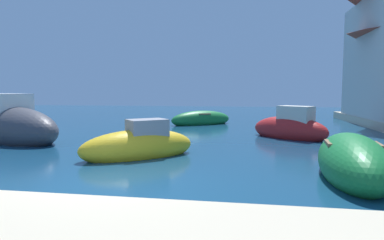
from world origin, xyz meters
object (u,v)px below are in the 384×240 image
object	(u,v)px
moored_boat_2	(139,146)
moored_boat_0	(201,119)
moored_boat_4	(352,162)
moored_boat_3	(290,128)
moored_boat_1	(11,126)

from	to	relation	value
moored_boat_2	moored_boat_0	bearing A→B (deg)	-131.87
moored_boat_2	moored_boat_4	distance (m)	6.39
moored_boat_3	moored_boat_4	bearing A→B (deg)	133.84
moored_boat_0	moored_boat_2	distance (m)	11.04
moored_boat_1	moored_boat_4	size ratio (longest dim) A/B	1.41
moored_boat_3	moored_boat_4	distance (m)	7.17
moored_boat_2	moored_boat_4	bearing A→B (deg)	126.21
moored_boat_1	moored_boat_3	bearing A→B (deg)	36.66
moored_boat_0	moored_boat_2	xyz separation A→B (m)	(-0.56, -11.02, 0.06)
moored_boat_0	moored_boat_4	distance (m)	13.84
moored_boat_2	moored_boat_4	world-z (taller)	moored_boat_2
moored_boat_0	moored_boat_1	distance (m)	11.19
moored_boat_1	moored_boat_4	xyz separation A→B (m)	(12.91, -4.18, -0.26)
moored_boat_2	moored_boat_1	bearing A→B (deg)	-59.64
moored_boat_0	moored_boat_4	bearing A→B (deg)	76.63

